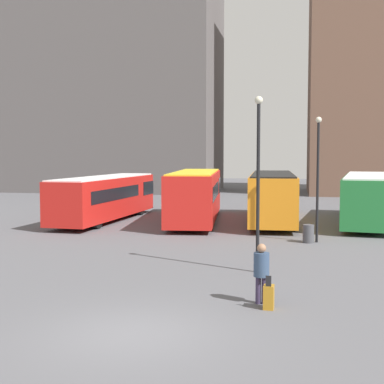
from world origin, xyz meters
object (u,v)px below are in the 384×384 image
lamp_post_0 (318,169)px  trash_bin (308,234)px  traveler (261,268)px  lamp_post_1 (258,170)px  bus_1 (196,194)px  bus_2 (272,195)px  bus_3 (367,196)px  suitcase (269,297)px  bus_0 (106,196)px

lamp_post_0 → trash_bin: bearing=-151.1°
traveler → lamp_post_1: size_ratio=0.27×
traveler → bus_1: bearing=19.0°
bus_1 → traveler: size_ratio=6.94×
bus_1 → lamp_post_1: bearing=-166.6°
bus_2 → lamp_post_1: size_ratio=1.87×
bus_1 → bus_2: bearing=-87.9°
bus_3 → suitcase: bearing=172.9°
traveler → lamp_post_0: 11.31m
lamp_post_0 → bus_2: bearing=108.1°
trash_bin → suitcase: bearing=-96.7°
traveler → lamp_post_0: (1.92, 10.88, 2.43)m
bus_2 → trash_bin: bus_2 is taller
traveler → bus_0: bearing=35.0°
bus_2 → traveler: 18.11m
bus_3 → lamp_post_0: size_ratio=2.13×
traveler → lamp_post_0: bearing=-7.1°
lamp_post_1 → traveler: bearing=-84.6°
bus_1 → lamp_post_1: lamp_post_1 is taller
bus_3 → lamp_post_0: bearing=165.1°
trash_bin → traveler: bearing=-98.2°
bus_0 → trash_bin: bus_0 is taller
bus_1 → bus_3: bearing=-88.4°
bus_3 → lamp_post_0: lamp_post_0 is taller
bus_0 → suitcase: 20.55m
bus_1 → lamp_post_1: (4.69, -13.49, 1.88)m
traveler → bus_3: bearing=-12.4°
bus_1 → bus_2: 4.66m
bus_0 → bus_2: bus_2 is taller
bus_0 → bus_1: (5.59, 0.52, 0.17)m
bus_2 → traveler: bearing=178.7°
lamp_post_1 → suitcase: bearing=-82.2°
traveler → suitcase: size_ratio=1.81×
bus_1 → lamp_post_1: 14.41m
bus_2 → trash_bin: 7.78m
lamp_post_0 → trash_bin: lamp_post_0 is taller
bus_3 → trash_bin: bus_3 is taller
bus_1 → lamp_post_0: bearing=-139.1°
bus_1 → traveler: (5.06, -17.46, -0.69)m
bus_1 → trash_bin: bus_1 is taller
traveler → suitcase: 0.84m
suitcase → lamp_post_0: 11.88m
lamp_post_0 → lamp_post_1: size_ratio=0.96×
lamp_post_1 → trash_bin: lamp_post_1 is taller
bus_0 → lamp_post_1: bearing=-138.2°
bus_1 → trash_bin: bearing=-141.6°
lamp_post_1 → trash_bin: size_ratio=7.18×
traveler → trash_bin: 10.79m
bus_3 → lamp_post_1: 15.94m
bus_0 → bus_3: size_ratio=0.93×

